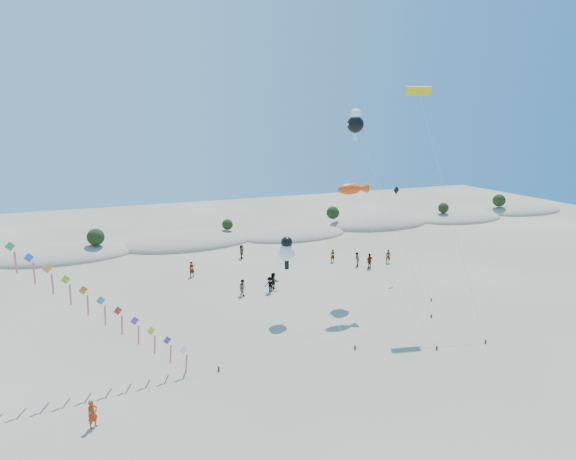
{
  "coord_description": "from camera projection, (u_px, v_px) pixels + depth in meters",
  "views": [
    {
      "loc": [
        -11.38,
        -21.68,
        17.43
      ],
      "look_at": [
        2.95,
        14.0,
        8.47
      ],
      "focal_mm": 30.0,
      "sensor_mm": 36.0,
      "label": 1
    }
  ],
  "objects": [
    {
      "name": "ground",
      "position": [
        331.0,
        429.0,
        27.68
      ],
      "size": [
        160.0,
        160.0,
        0.0
      ],
      "primitive_type": "plane",
      "color": "#817359",
      "rests_on": "ground"
    },
    {
      "name": "dune_ridge",
      "position": [
        195.0,
        242.0,
        68.83
      ],
      "size": [
        145.3,
        11.49,
        5.57
      ],
      "color": "gray",
      "rests_on": "ground"
    },
    {
      "name": "kite_train",
      "position": [
        3.0,
        243.0,
        30.03
      ],
      "size": [
        23.9,
        6.17,
        18.86
      ],
      "color": "#3F2D1E",
      "rests_on": "ground"
    },
    {
      "name": "fish_kite",
      "position": [
        353.0,
        189.0,
        44.24
      ],
      "size": [
        3.02,
        11.84,
        11.62
      ],
      "color": "#3F2D1E",
      "rests_on": "ground"
    },
    {
      "name": "cartoon_kite_low",
      "position": [
        287.0,
        250.0,
        42.44
      ],
      "size": [
        3.18,
        9.13,
        7.3
      ],
      "color": "#3F2D1E",
      "rests_on": "ground"
    },
    {
      "name": "cartoon_kite_high",
      "position": [
        356.0,
        123.0,
        48.98
      ],
      "size": [
        2.85,
        12.44,
        18.39
      ],
      "color": "#3F2D1E",
      "rests_on": "ground"
    },
    {
      "name": "parafoil_kite",
      "position": [
        419.0,
        95.0,
        42.83
      ],
      "size": [
        2.37,
        10.89,
        20.23
      ],
      "color": "#3F2D1E",
      "rests_on": "ground"
    },
    {
      "name": "dark_kite",
      "position": [
        406.0,
        220.0,
        51.52
      ],
      "size": [
        2.03,
        9.17,
        10.08
      ],
      "color": "#3F2D1E",
      "rests_on": "ground"
    },
    {
      "name": "flyer_foreground",
      "position": [
        93.0,
        414.0,
        27.61
      ],
      "size": [
        0.74,
        0.68,
        1.71
      ],
      "primitive_type": "imported",
      "rotation": [
        0.0,
        0.0,
        0.58
      ],
      "color": "#BE320F",
      "rests_on": "ground"
    },
    {
      "name": "beachgoers",
      "position": [
        290.0,
        267.0,
        54.69
      ],
      "size": [
        24.18,
        14.41,
        1.85
      ],
      "color": "slate",
      "rests_on": "ground"
    }
  ]
}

